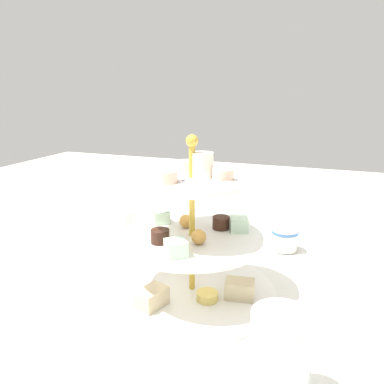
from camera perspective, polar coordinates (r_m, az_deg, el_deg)
The scene contains 7 objects.
ground_plane at distance 0.68m, azimuth -0.00°, elevation -15.13°, with size 2.40×2.40×0.00m, color silver.
tiered_serving_stand at distance 0.64m, azimuth 0.05°, elevation -8.66°, with size 0.29×0.29×0.28m.
water_glass_tall_right at distance 0.47m, azimuth 13.13°, elevation -23.56°, with size 0.07×0.07×0.11m, color silver.
water_glass_short_left at distance 0.89m, azimuth 5.08°, elevation -4.99°, with size 0.06×0.06×0.07m, color silver.
teacup_with_saucer at distance 0.86m, azimuth 13.84°, elevation -7.24°, with size 0.09×0.09×0.05m.
butter_knife_right at distance 0.73m, azimuth 25.69°, elevation -14.59°, with size 0.17×0.01×0.00m, color silver.
water_glass_mid_back at distance 0.84m, azimuth -10.14°, elevation -5.84°, with size 0.06×0.06×0.10m, color silver.
Camera 1 is at (0.20, -0.55, 0.35)m, focal length 35.13 mm.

